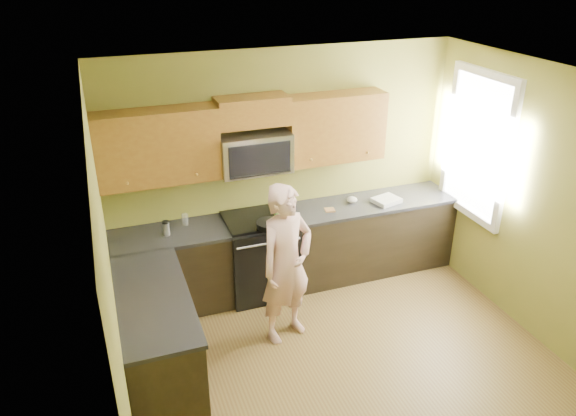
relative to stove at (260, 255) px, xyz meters
name	(u,v)px	position (x,y,z in m)	size (l,w,h in m)	color
floor	(355,377)	(0.40, -1.68, -0.47)	(4.00, 4.00, 0.00)	brown
ceiling	(375,89)	(0.40, -1.68, 2.23)	(4.00, 4.00, 0.00)	white
wall_back	(284,169)	(0.40, 0.32, 0.88)	(4.00, 4.00, 0.00)	olive
wall_left	(113,300)	(-1.60, -1.68, 0.88)	(4.00, 4.00, 0.00)	olive
wall_right	(555,215)	(2.40, -1.68, 0.88)	(4.00, 4.00, 0.00)	olive
cabinet_back_run	(293,251)	(0.40, 0.02, -0.03)	(4.00, 0.60, 0.88)	black
cabinet_left_run	(157,341)	(-1.30, -1.08, -0.03)	(0.60, 1.60, 0.88)	black
countertop_back	(293,215)	(0.40, 0.01, 0.43)	(4.00, 0.62, 0.04)	black
countertop_left	(153,298)	(-1.29, -1.08, 0.43)	(0.62, 1.60, 0.04)	black
stove	(260,255)	(0.00, 0.00, 0.00)	(0.76, 0.65, 0.95)	black
microwave	(255,171)	(0.00, 0.12, 0.97)	(0.76, 0.40, 0.42)	silver
upper_cab_left	(161,182)	(-0.99, 0.16, 0.97)	(1.22, 0.33, 0.75)	brown
upper_cab_right	(333,159)	(0.94, 0.16, 0.97)	(1.12, 0.33, 0.75)	brown
upper_cab_over_mw	(252,111)	(0.00, 0.16, 1.62)	(0.76, 0.33, 0.30)	brown
window	(477,146)	(2.38, -0.48, 1.17)	(0.06, 1.06, 1.66)	white
woman	(286,264)	(0.01, -0.84, 0.36)	(0.61, 0.40, 1.66)	#D17668
frying_pan	(270,227)	(0.04, -0.26, 0.47)	(0.29, 0.50, 0.06)	black
butter_tub	(279,217)	(0.23, -0.01, 0.45)	(0.11, 0.11, 0.08)	#CDDD3A
toast_slice	(330,210)	(0.82, -0.05, 0.45)	(0.11, 0.11, 0.01)	#B27F47
napkin_a	(289,221)	(0.28, -0.18, 0.48)	(0.11, 0.12, 0.06)	silver
napkin_b	(352,200)	(1.16, 0.07, 0.48)	(0.12, 0.13, 0.07)	silver
dish_towel	(386,200)	(1.54, -0.06, 0.47)	(0.30, 0.24, 0.05)	silver
travel_mug	(167,235)	(-1.01, -0.01, 0.45)	(0.07, 0.07, 0.16)	silver
glass_c	(185,219)	(-0.78, 0.17, 0.51)	(0.07, 0.07, 0.12)	silver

